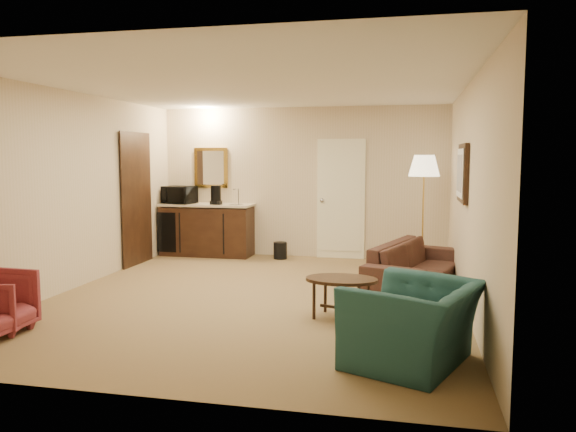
{
  "coord_description": "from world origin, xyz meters",
  "views": [
    {
      "loc": [
        1.85,
        -6.62,
        1.74
      ],
      "look_at": [
        0.3,
        0.5,
        0.97
      ],
      "focal_mm": 35.0,
      "sensor_mm": 36.0,
      "label": 1
    }
  ],
  "objects_px": {
    "waste_bin": "(280,251)",
    "microwave": "(179,193)",
    "teal_armchair": "(413,310)",
    "floor_lamp": "(423,213)",
    "coffee_maker": "(216,195)",
    "wetbar_cabinet": "(207,230)",
    "sofa": "(416,257)",
    "coffee_table": "(341,298)"
  },
  "relations": [
    {
      "from": "waste_bin",
      "to": "microwave",
      "type": "bearing_deg",
      "value": 178.85
    },
    {
      "from": "teal_armchair",
      "to": "floor_lamp",
      "type": "distance_m",
      "value": 4.13
    },
    {
      "from": "coffee_maker",
      "to": "microwave",
      "type": "bearing_deg",
      "value": -170.56
    },
    {
      "from": "floor_lamp",
      "to": "waste_bin",
      "type": "distance_m",
      "value": 2.52
    },
    {
      "from": "wetbar_cabinet",
      "to": "sofa",
      "type": "height_order",
      "value": "wetbar_cabinet"
    },
    {
      "from": "sofa",
      "to": "teal_armchair",
      "type": "distance_m",
      "value": 2.93
    },
    {
      "from": "wetbar_cabinet",
      "to": "teal_armchair",
      "type": "xyz_separation_m",
      "value": [
        3.55,
        -4.64,
        0.01
      ]
    },
    {
      "from": "coffee_table",
      "to": "microwave",
      "type": "relative_size",
      "value": 1.4
    },
    {
      "from": "sofa",
      "to": "microwave",
      "type": "xyz_separation_m",
      "value": [
        -4.1,
        1.67,
        0.71
      ]
    },
    {
      "from": "coffee_table",
      "to": "microwave",
      "type": "xyz_separation_m",
      "value": [
        -3.3,
        3.39,
        0.88
      ]
    },
    {
      "from": "coffee_table",
      "to": "waste_bin",
      "type": "bearing_deg",
      "value": 113.44
    },
    {
      "from": "sofa",
      "to": "coffee_table",
      "type": "relative_size",
      "value": 2.61
    },
    {
      "from": "wetbar_cabinet",
      "to": "coffee_maker",
      "type": "distance_m",
      "value": 0.66
    },
    {
      "from": "teal_armchair",
      "to": "coffee_table",
      "type": "distance_m",
      "value": 1.45
    },
    {
      "from": "waste_bin",
      "to": "coffee_maker",
      "type": "distance_m",
      "value": 1.48
    },
    {
      "from": "coffee_maker",
      "to": "wetbar_cabinet",
      "type": "bearing_deg",
      "value": 170.8
    },
    {
      "from": "sofa",
      "to": "waste_bin",
      "type": "bearing_deg",
      "value": 72.13
    },
    {
      "from": "coffee_table",
      "to": "floor_lamp",
      "type": "xyz_separation_m",
      "value": [
        0.91,
        2.89,
        0.67
      ]
    },
    {
      "from": "microwave",
      "to": "coffee_maker",
      "type": "height_order",
      "value": "microwave"
    },
    {
      "from": "sofa",
      "to": "coffee_maker",
      "type": "relative_size",
      "value": 6.16
    },
    {
      "from": "sofa",
      "to": "teal_armchair",
      "type": "bearing_deg",
      "value": -162.85
    },
    {
      "from": "waste_bin",
      "to": "microwave",
      "type": "relative_size",
      "value": 0.52
    },
    {
      "from": "wetbar_cabinet",
      "to": "teal_armchair",
      "type": "bearing_deg",
      "value": -52.55
    },
    {
      "from": "wetbar_cabinet",
      "to": "teal_armchair",
      "type": "height_order",
      "value": "teal_armchair"
    },
    {
      "from": "sofa",
      "to": "floor_lamp",
      "type": "distance_m",
      "value": 1.28
    },
    {
      "from": "sofa",
      "to": "microwave",
      "type": "height_order",
      "value": "microwave"
    },
    {
      "from": "wetbar_cabinet",
      "to": "teal_armchair",
      "type": "relative_size",
      "value": 1.53
    },
    {
      "from": "sofa",
      "to": "waste_bin",
      "type": "height_order",
      "value": "sofa"
    },
    {
      "from": "teal_armchair",
      "to": "waste_bin",
      "type": "height_order",
      "value": "teal_armchair"
    },
    {
      "from": "coffee_table",
      "to": "coffee_maker",
      "type": "height_order",
      "value": "coffee_maker"
    },
    {
      "from": "floor_lamp",
      "to": "coffee_maker",
      "type": "bearing_deg",
      "value": 172.89
    },
    {
      "from": "wetbar_cabinet",
      "to": "sofa",
      "type": "xyz_separation_m",
      "value": [
        3.6,
        -1.7,
        -0.06
      ]
    },
    {
      "from": "teal_armchair",
      "to": "coffee_maker",
      "type": "relative_size",
      "value": 3.25
    },
    {
      "from": "coffee_maker",
      "to": "teal_armchair",
      "type": "bearing_deg",
      "value": -39.77
    },
    {
      "from": "sofa",
      "to": "wetbar_cabinet",
      "type": "bearing_deg",
      "value": 82.79
    },
    {
      "from": "wetbar_cabinet",
      "to": "coffee_maker",
      "type": "height_order",
      "value": "coffee_maker"
    },
    {
      "from": "teal_armchair",
      "to": "coffee_maker",
      "type": "height_order",
      "value": "coffee_maker"
    },
    {
      "from": "floor_lamp",
      "to": "waste_bin",
      "type": "xyz_separation_m",
      "value": [
        -2.36,
        0.46,
        -0.75
      ]
    },
    {
      "from": "wetbar_cabinet",
      "to": "sofa",
      "type": "relative_size",
      "value": 0.81
    },
    {
      "from": "sofa",
      "to": "microwave",
      "type": "relative_size",
      "value": 3.66
    },
    {
      "from": "coffee_table",
      "to": "coffee_maker",
      "type": "distance_m",
      "value": 4.31
    },
    {
      "from": "wetbar_cabinet",
      "to": "floor_lamp",
      "type": "height_order",
      "value": "floor_lamp"
    }
  ]
}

